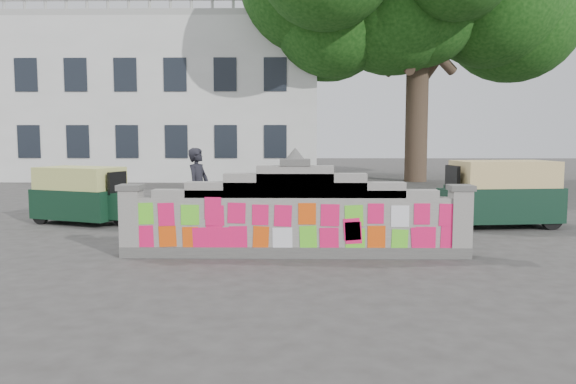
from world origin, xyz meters
The scene contains 8 objects.
ground centered at (0.00, 0.00, 0.00)m, with size 100.00×100.00×0.00m, color #383533.
parapet_wall centered at (0.00, -0.01, 0.75)m, with size 6.48×0.44×2.01m.
building centered at (-7.00, 21.98, 4.01)m, with size 16.00×10.00×8.90m.
cyclist_bike centered at (-2.09, 1.77, 0.51)m, with size 0.67×1.93×1.01m, color black.
cyclist_rider centered at (-2.09, 1.77, 0.86)m, with size 0.63×0.41×1.72m, color black.
pedestrian centered at (0.46, 2.01, 0.75)m, with size 0.73×0.57×1.51m, color #227F4B.
rickshaw_left centered at (-5.44, 3.95, 0.75)m, with size 2.68×1.91×1.44m.
rickshaw_right centered at (5.03, 3.55, 0.84)m, with size 3.00×1.66×1.62m.
Camera 1 is at (0.03, -10.20, 2.19)m, focal length 35.00 mm.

